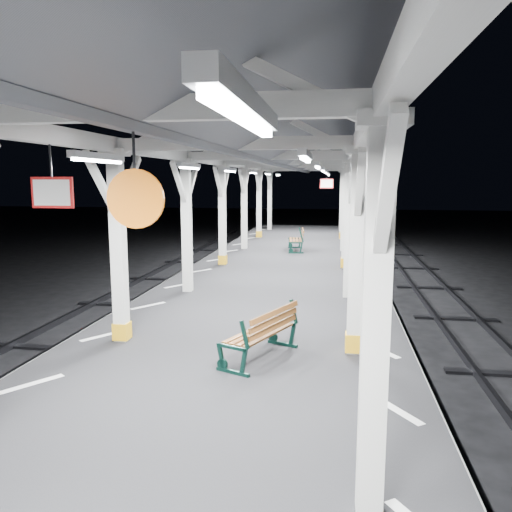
# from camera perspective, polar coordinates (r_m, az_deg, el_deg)

# --- Properties ---
(ground) EXTENTS (120.00, 120.00, 0.00)m
(ground) POSITION_cam_1_polar(r_m,az_deg,el_deg) (7.29, -5.96, -22.83)
(ground) COLOR black
(ground) RESTS_ON ground
(platform) EXTENTS (6.00, 50.00, 1.00)m
(platform) POSITION_cam_1_polar(r_m,az_deg,el_deg) (7.04, -6.03, -19.36)
(platform) COLOR black
(platform) RESTS_ON ground
(hazard_stripes_left) EXTENTS (1.00, 48.00, 0.01)m
(hazard_stripes_left) POSITION_cam_1_polar(r_m,az_deg,el_deg) (7.79, -24.28, -13.20)
(hazard_stripes_left) COLOR silver
(hazard_stripes_left) RESTS_ON platform
(hazard_stripes_right) EXTENTS (1.00, 48.00, 0.01)m
(hazard_stripes_right) POSITION_cam_1_polar(r_m,az_deg,el_deg) (6.66, 15.64, -16.52)
(hazard_stripes_right) COLOR silver
(hazard_stripes_right) RESTS_ON platform
(canopy) EXTENTS (5.40, 49.00, 4.65)m
(canopy) POSITION_cam_1_polar(r_m,az_deg,el_deg) (6.25, -6.67, 15.54)
(canopy) COLOR silver
(canopy) RESTS_ON platform
(bench_mid) EXTENTS (1.12, 1.65, 0.84)m
(bench_mid) POSITION_cam_1_polar(r_m,az_deg,el_deg) (7.89, 0.99, -8.70)
(bench_mid) COLOR black
(bench_mid) RESTS_ON platform
(bench_far) EXTENTS (0.76, 1.67, 0.88)m
(bench_far) POSITION_cam_1_polar(r_m,az_deg,el_deg) (19.93, 4.82, 1.94)
(bench_far) COLOR black
(bench_far) RESTS_ON platform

